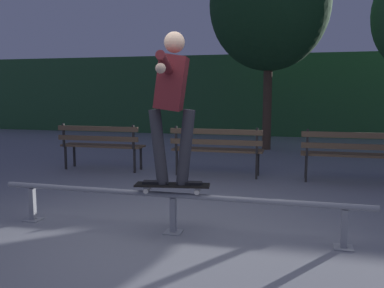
{
  "coord_description": "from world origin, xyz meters",
  "views": [
    {
      "loc": [
        1.26,
        -3.9,
        1.5
      ],
      "look_at": [
        -0.0,
        0.94,
        0.85
      ],
      "focal_mm": 38.75,
      "sensor_mm": 36.0,
      "label": 1
    }
  ],
  "objects_px": {
    "grind_rail": "(173,202)",
    "skateboard": "(172,185)",
    "park_bench_leftmost": "(101,142)",
    "park_bench_right_center": "(352,151)",
    "skateboarder": "(172,95)",
    "tree_behind_benches": "(270,4)",
    "park_bench_left_center": "(217,146)"
  },
  "relations": [
    {
      "from": "park_bench_right_center",
      "to": "skateboard",
      "type": "bearing_deg",
      "value": -125.11
    },
    {
      "from": "skateboard",
      "to": "tree_behind_benches",
      "type": "bearing_deg",
      "value": 86.11
    },
    {
      "from": "grind_rail",
      "to": "skateboarder",
      "type": "height_order",
      "value": "skateboarder"
    },
    {
      "from": "skateboard",
      "to": "tree_behind_benches",
      "type": "distance_m",
      "value": 7.32
    },
    {
      "from": "park_bench_leftmost",
      "to": "grind_rail",
      "type": "bearing_deg",
      "value": -51.79
    },
    {
      "from": "grind_rail",
      "to": "tree_behind_benches",
      "type": "bearing_deg",
      "value": 86.17
    },
    {
      "from": "skateboarder",
      "to": "park_bench_leftmost",
      "type": "height_order",
      "value": "skateboarder"
    },
    {
      "from": "skateboard",
      "to": "park_bench_right_center",
      "type": "distance_m",
      "value": 3.65
    },
    {
      "from": "skateboarder",
      "to": "park_bench_leftmost",
      "type": "distance_m",
      "value": 3.9
    },
    {
      "from": "grind_rail",
      "to": "skateboard",
      "type": "distance_m",
      "value": 0.17
    },
    {
      "from": "park_bench_leftmost",
      "to": "park_bench_right_center",
      "type": "relative_size",
      "value": 1.0
    },
    {
      "from": "park_bench_right_center",
      "to": "tree_behind_benches",
      "type": "xyz_separation_m",
      "value": [
        -1.65,
        3.64,
        3.06
      ]
    },
    {
      "from": "tree_behind_benches",
      "to": "grind_rail",
      "type": "bearing_deg",
      "value": -93.83
    },
    {
      "from": "skateboarder",
      "to": "park_bench_right_center",
      "type": "distance_m",
      "value": 3.76
    },
    {
      "from": "skateboard",
      "to": "park_bench_left_center",
      "type": "height_order",
      "value": "park_bench_left_center"
    },
    {
      "from": "park_bench_left_center",
      "to": "tree_behind_benches",
      "type": "distance_m",
      "value": 4.79
    },
    {
      "from": "skateboarder",
      "to": "grind_rail",
      "type": "bearing_deg",
      "value": -6.98
    },
    {
      "from": "grind_rail",
      "to": "park_bench_leftmost",
      "type": "relative_size",
      "value": 2.5
    },
    {
      "from": "skateboard",
      "to": "skateboarder",
      "type": "height_order",
      "value": "skateboarder"
    },
    {
      "from": "skateboard",
      "to": "grind_rail",
      "type": "bearing_deg",
      "value": -0.0
    },
    {
      "from": "grind_rail",
      "to": "park_bench_leftmost",
      "type": "bearing_deg",
      "value": 128.21
    },
    {
      "from": "grind_rail",
      "to": "park_bench_left_center",
      "type": "bearing_deg",
      "value": 92.48
    },
    {
      "from": "grind_rail",
      "to": "tree_behind_benches",
      "type": "xyz_separation_m",
      "value": [
        0.44,
        6.62,
        3.26
      ]
    },
    {
      "from": "park_bench_leftmost",
      "to": "skateboard",
      "type": "bearing_deg",
      "value": -51.87
    },
    {
      "from": "park_bench_right_center",
      "to": "skateboarder",
      "type": "bearing_deg",
      "value": -125.08
    },
    {
      "from": "grind_rail",
      "to": "park_bench_right_center",
      "type": "height_order",
      "value": "park_bench_right_center"
    },
    {
      "from": "park_bench_left_center",
      "to": "skateboarder",
      "type": "bearing_deg",
      "value": -87.6
    },
    {
      "from": "park_bench_leftmost",
      "to": "park_bench_right_center",
      "type": "height_order",
      "value": "same"
    },
    {
      "from": "grind_rail",
      "to": "skateboard",
      "type": "height_order",
      "value": "skateboard"
    },
    {
      "from": "tree_behind_benches",
      "to": "park_bench_right_center",
      "type": "bearing_deg",
      "value": -65.65
    },
    {
      "from": "tree_behind_benches",
      "to": "park_bench_left_center",
      "type": "bearing_deg",
      "value": -98.95
    },
    {
      "from": "park_bench_leftmost",
      "to": "park_bench_left_center",
      "type": "xyz_separation_m",
      "value": [
        2.22,
        0.0,
        0.0
      ]
    }
  ]
}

